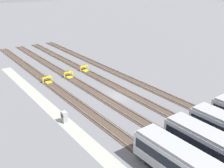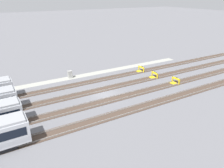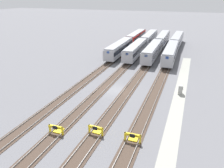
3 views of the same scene
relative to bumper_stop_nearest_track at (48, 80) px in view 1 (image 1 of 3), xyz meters
The scene contains 10 objects.
ground_plane 14.94m from the bumper_stop_nearest_track, 27.94° to the left, with size 400.00×400.00×0.00m, color slate.
service_walkway 13.85m from the bumper_stop_nearest_track, 17.69° to the right, with size 54.00×2.00×0.01m, color #9E9E93.
rail_track_nearest 13.20m from the bumper_stop_nearest_track, ahead, with size 90.00×2.24×0.21m.
rail_track_near_inner 13.99m from the bumper_stop_nearest_track, 19.46° to the left, with size 90.00×2.24×0.21m.
rail_track_middle 16.16m from the bumper_stop_nearest_track, 35.27° to the left, with size 90.00×2.24×0.21m.
rail_track_far_inner 19.23m from the bumper_stop_nearest_track, 46.70° to the left, with size 90.00×2.24×0.21m.
bumper_stop_nearest_track is the anchor object (origin of this frame).
bumper_stop_near_inner_track 4.65m from the bumper_stop_nearest_track, 91.48° to the left, with size 1.38×2.01×1.22m.
bumper_stop_middle_track 9.49m from the bumper_stop_nearest_track, 100.43° to the left, with size 1.37×2.01×1.22m.
electrical_cabinet 16.23m from the bumper_stop_nearest_track, 15.09° to the right, with size 0.90×0.73×1.60m.
Camera 1 is at (32.56, -24.83, 18.88)m, focal length 42.00 mm.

